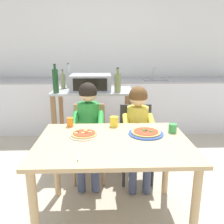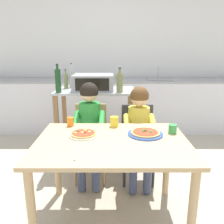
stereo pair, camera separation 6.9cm
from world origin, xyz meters
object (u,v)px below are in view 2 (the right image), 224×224
drinking_cup_green (173,129)px  dining_table (112,153)px  bottle_squat_spirits (66,81)px  pizza_plate_white (84,134)px  drinking_cup_yellow (114,122)px  toaster_oven (93,82)px  bottle_dark_olive_oil (72,77)px  child_in_green_shirt (89,122)px  bottle_slim_sauce (58,80)px  bottle_brown_beer (120,82)px  serving_spoon (76,155)px  child_in_yellow_shirt (139,125)px  dining_chair_left (91,136)px  kitchen_island_cart (96,114)px  dining_chair_right (137,137)px  pizza_plate_blue_rimmed (145,133)px  drinking_cup_orange (70,122)px

drinking_cup_green → dining_table: bearing=-161.5°
bottle_squat_spirits → pizza_plate_white: bearing=-73.4°
bottle_squat_spirits → drinking_cup_yellow: bottle_squat_spirits is taller
toaster_oven → drinking_cup_green: bearing=-53.4°
dining_table → drinking_cup_green: 0.56m
toaster_oven → bottle_dark_olive_oil: 0.37m
child_in_green_shirt → bottle_squat_spirits: bearing=117.4°
bottle_slim_sauce → drinking_cup_green: bearing=-35.8°
bottle_brown_beer → pizza_plate_white: 1.01m
bottle_brown_beer → serving_spoon: (-0.33, -1.29, -0.31)m
child_in_yellow_shirt → pizza_plate_white: child_in_yellow_shirt is taller
bottle_squat_spirits → child_in_green_shirt: size_ratio=0.23×
dining_chair_left → kitchen_island_cart: bearing=86.5°
child_in_green_shirt → bottle_slim_sauce: bearing=135.8°
bottle_dark_olive_oil → dining_chair_right: 1.21m
dining_chair_right → serving_spoon: bearing=-118.3°
bottle_brown_beer → dining_chair_right: bearing=-60.0°
pizza_plate_blue_rimmed → serving_spoon: bearing=-142.1°
pizza_plate_white → serving_spoon: 0.38m
dining_chair_left → drinking_cup_green: dining_chair_left is taller
dining_chair_right → kitchen_island_cart: bearing=134.5°
dining_chair_left → drinking_cup_green: bearing=-36.9°
drinking_cup_orange → drinking_cup_green: 0.91m
bottle_squat_spirits → bottle_brown_beer: (0.68, -0.28, 0.02)m
dining_chair_right → serving_spoon: (-0.52, -0.96, 0.25)m
child_in_yellow_shirt → drinking_cup_orange: bearing=-162.6°
dining_table → child_in_yellow_shirt: 0.63m
child_in_yellow_shirt → bottle_squat_spirits: bearing=140.0°
bottle_slim_sauce → dining_chair_left: size_ratio=0.40×
serving_spoon → drinking_cup_green: bearing=30.5°
drinking_cup_yellow → serving_spoon: (-0.26, -0.62, -0.04)m
toaster_oven → drinking_cup_orange: size_ratio=5.94×
bottle_dark_olive_oil → drinking_cup_green: bottle_dark_olive_oil is taller
bottle_squat_spirits → serving_spoon: 1.63m
bottle_slim_sauce → drinking_cup_orange: 0.73m
dining_chair_right → child_in_yellow_shirt: bearing=-90.0°
serving_spoon → dining_table: bearing=48.5°
dining_chair_left → dining_chair_right: 0.51m
bottle_slim_sauce → kitchen_island_cart: bearing=25.3°
kitchen_island_cart → dining_chair_left: (-0.03, -0.45, -0.13)m
child_in_green_shirt → serving_spoon: (-0.01, -0.88, 0.04)m
toaster_oven → child_in_green_shirt: (-0.01, -0.55, -0.33)m
child_in_green_shirt → drinking_cup_orange: size_ratio=12.98×
drinking_cup_green → dining_chair_right: bearing=114.4°
pizza_plate_white → serving_spoon: pizza_plate_white is taller
kitchen_island_cart → serving_spoon: bearing=-91.4°
bottle_dark_olive_oil → pizza_plate_blue_rimmed: bearing=-57.4°
toaster_oven → bottle_brown_beer: bottle_brown_beer is taller
toaster_oven → drinking_cup_green: (0.74, -1.00, -0.25)m
pizza_plate_blue_rimmed → serving_spoon: (-0.52, -0.40, -0.01)m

